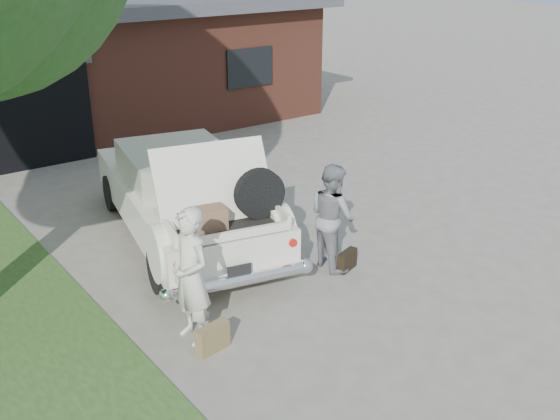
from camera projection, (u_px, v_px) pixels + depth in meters
ground at (305, 294)px, 9.32m from camera, size 90.00×90.00×0.00m
house at (70, 60)px, 17.74m from camera, size 12.80×7.80×3.30m
sedan at (184, 195)px, 10.86m from camera, size 3.03×5.46×2.02m
woman_left at (191, 276)px, 7.95m from camera, size 0.46×0.67×1.77m
woman_right at (332, 216)px, 9.85m from camera, size 0.70×0.86×1.64m
suitcase_left at (213, 338)px, 7.98m from camera, size 0.47×0.22×0.35m
suitcase_right at (347, 260)px, 9.97m from camera, size 0.42×0.25×0.31m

